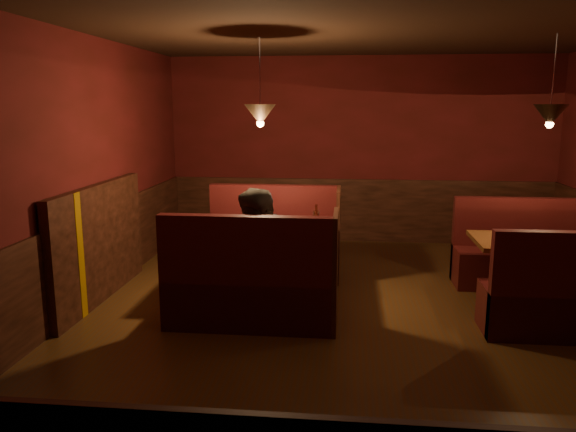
# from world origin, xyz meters

# --- Properties ---
(room) EXTENTS (6.02, 7.02, 2.92)m
(room) POSITION_xyz_m (-0.28, 0.05, 1.05)
(room) COLOR #593211
(room) RESTS_ON ground
(main_table) EXTENTS (1.53, 0.93, 1.07)m
(main_table) POSITION_xyz_m (-1.12, 0.64, 0.63)
(main_table) COLOR #502914
(main_table) RESTS_ON ground
(main_bench_far) EXTENTS (1.68, 0.60, 1.15)m
(main_bench_far) POSITION_xyz_m (-1.10, 1.50, 0.37)
(main_bench_far) COLOR #401011
(main_bench_far) RESTS_ON ground
(main_bench_near) EXTENTS (1.68, 0.60, 1.15)m
(main_bench_near) POSITION_xyz_m (-1.10, -0.23, 0.37)
(main_bench_near) COLOR #401011
(main_bench_near) RESTS_ON ground
(second_table) EXTENTS (1.33, 0.85, 0.75)m
(second_table) POSITION_xyz_m (1.84, 0.61, 0.56)
(second_table) COLOR #502914
(second_table) RESTS_ON ground
(second_bench_far) EXTENTS (1.47, 0.55, 1.05)m
(second_bench_far) POSITION_xyz_m (1.87, 1.41, 0.34)
(second_bench_far) COLOR #401011
(second_bench_far) RESTS_ON ground
(second_bench_near) EXTENTS (1.47, 0.55, 1.05)m
(second_bench_near) POSITION_xyz_m (1.87, -0.18, 0.34)
(second_bench_near) COLOR #401011
(second_bench_near) RESTS_ON ground
(diner_a) EXTENTS (0.61, 0.47, 1.49)m
(diner_a) POSITION_xyz_m (-1.24, 1.32, 0.74)
(diner_a) COLOR #282630
(diner_a) RESTS_ON ground
(diner_b) EXTENTS (0.93, 0.79, 1.70)m
(diner_b) POSITION_xyz_m (-1.04, -0.05, 0.85)
(diner_b) COLOR #3A342C
(diner_b) RESTS_ON ground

